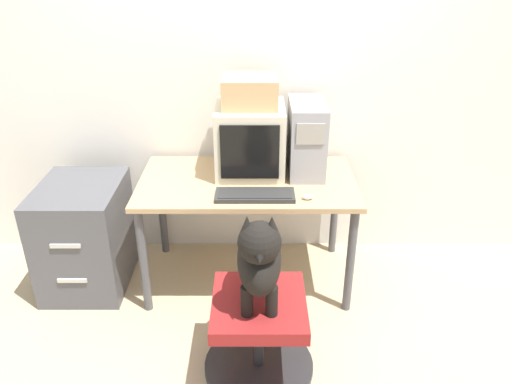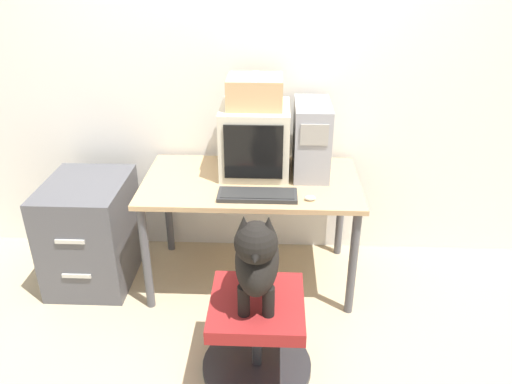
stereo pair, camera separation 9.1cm
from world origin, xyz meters
TOP-DOWN VIEW (x-y plane):
  - ground_plane at (0.00, 0.00)m, footprint 12.00×12.00m
  - wall_back at (0.00, 0.80)m, footprint 8.00×0.05m
  - desk at (0.00, 0.37)m, footprint 1.29×0.73m
  - crt_monitor at (0.02, 0.50)m, footprint 0.41×0.43m
  - pc_tower at (0.36, 0.50)m, footprint 0.21×0.41m
  - keyboard at (0.05, 0.14)m, footprint 0.44×0.16m
  - computer_mouse at (0.34, 0.11)m, footprint 0.06×0.04m
  - office_chair at (0.07, -0.43)m, footprint 0.56×0.56m
  - dog at (0.07, -0.44)m, footprint 0.20×0.48m
  - filing_cabinet at (-1.02, 0.34)m, footprint 0.49×0.62m
  - cardboard_box at (0.02, 0.51)m, footprint 0.32×0.29m

SIDE VIEW (x-z plane):
  - ground_plane at x=0.00m, z-range 0.00..0.00m
  - office_chair at x=0.07m, z-range 0.01..0.45m
  - filing_cabinet at x=-1.02m, z-range 0.00..0.68m
  - desk at x=0.00m, z-range 0.27..0.98m
  - dog at x=0.07m, z-range 0.45..0.96m
  - keyboard at x=0.05m, z-range 0.71..0.74m
  - computer_mouse at x=0.34m, z-range 0.71..0.74m
  - crt_monitor at x=0.02m, z-range 0.71..1.12m
  - pc_tower at x=0.36m, z-range 0.71..1.14m
  - cardboard_box at x=0.02m, z-range 1.12..1.29m
  - wall_back at x=0.00m, z-range 0.00..2.60m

